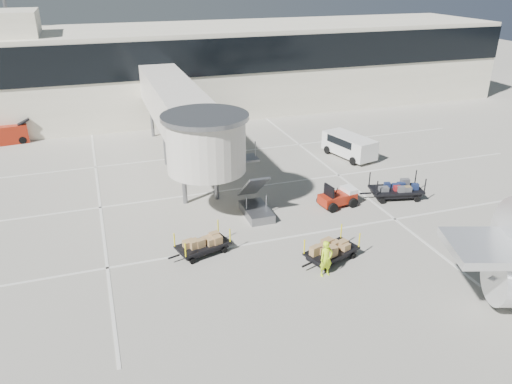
% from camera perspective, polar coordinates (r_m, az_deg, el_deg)
% --- Properties ---
extents(ground, '(140.00, 140.00, 0.00)m').
position_cam_1_polar(ground, '(25.56, 6.68, -7.06)').
color(ground, '#B5B0A1').
rests_on(ground, ground).
extents(lane_markings, '(40.00, 30.00, 0.02)m').
position_cam_1_polar(lane_markings, '(33.06, -1.14, 0.74)').
color(lane_markings, silver).
rests_on(lane_markings, ground).
extents(terminal, '(64.00, 12.11, 15.20)m').
position_cam_1_polar(terminal, '(51.22, -8.02, 13.83)').
color(terminal, '#EEE7CC').
rests_on(terminal, ground).
extents(jet_bridge, '(5.70, 20.40, 6.03)m').
position_cam_1_polar(jet_bridge, '(33.58, -8.18, 8.61)').
color(jet_bridge, beige).
rests_on(jet_bridge, ground).
extents(baggage_tug, '(2.40, 1.73, 1.48)m').
position_cam_1_polar(baggage_tug, '(30.49, 9.38, -0.63)').
color(baggage_tug, maroon).
rests_on(baggage_tug, ground).
extents(suitcase_cart, '(3.98, 2.20, 1.53)m').
position_cam_1_polar(suitcase_cart, '(32.32, 15.71, 0.24)').
color(suitcase_cart, black).
rests_on(suitcase_cart, ground).
extents(box_cart_near, '(3.37, 2.17, 1.30)m').
position_cam_1_polar(box_cart_near, '(24.97, 8.55, -6.62)').
color(box_cart_near, black).
rests_on(box_cart_near, ground).
extents(box_cart_far, '(3.29, 1.98, 1.27)m').
position_cam_1_polar(box_cart_far, '(25.36, -6.16, -5.96)').
color(box_cart_far, black).
rests_on(box_cart_far, ground).
extents(ground_worker, '(0.70, 0.49, 1.80)m').
position_cam_1_polar(ground_worker, '(23.54, 8.02, -7.55)').
color(ground_worker, '#BEEC18').
rests_on(ground_worker, ground).
extents(minivan, '(2.77, 4.68, 1.66)m').
position_cam_1_polar(minivan, '(38.56, 10.49, 5.40)').
color(minivan, silver).
rests_on(minivan, ground).
extents(belt_loader, '(4.27, 2.06, 1.99)m').
position_cam_1_polar(belt_loader, '(45.90, -26.95, 5.88)').
color(belt_loader, maroon).
rests_on(belt_loader, ground).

